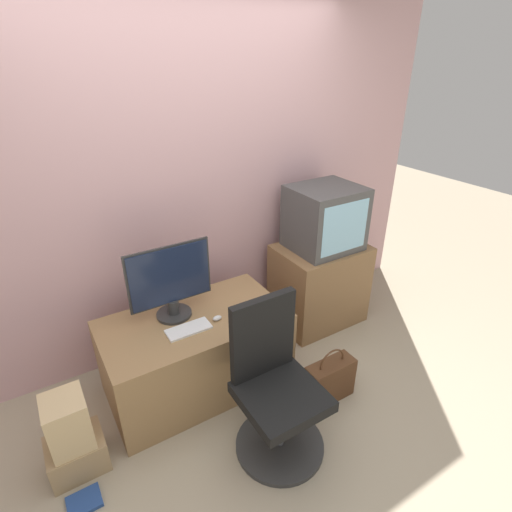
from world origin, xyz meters
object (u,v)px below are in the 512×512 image
book (84,502)px  main_monitor (170,282)px  mouse (217,318)px  crt_tv (325,218)px  office_chair (275,392)px  handbag (330,380)px  cardboard_box_lower (77,454)px  keyboard (189,329)px

book → main_monitor: bearing=36.6°
main_monitor → mouse: main_monitor is taller
main_monitor → crt_tv: 1.35m
book → mouse: bearing=20.7°
office_chair → handbag: office_chair is taller
main_monitor → office_chair: (0.30, -0.79, -0.44)m
office_chair → book: office_chair is taller
handbag → book: size_ratio=2.41×
main_monitor → crt_tv: bearing=3.1°
cardboard_box_lower → handbag: (1.57, -0.36, 0.05)m
cardboard_box_lower → handbag: size_ratio=0.74×
mouse → office_chair: (0.08, -0.58, -0.19)m
crt_tv → handbag: size_ratio=1.29×
office_chair → cardboard_box_lower: bearing=157.5°
crt_tv → office_chair: (-1.04, -0.86, -0.57)m
mouse → cardboard_box_lower: (-0.99, -0.14, -0.49)m
cardboard_box_lower → keyboard: bearing=10.2°
main_monitor → cardboard_box_lower: 1.11m
office_chair → mouse: bearing=97.4°
keyboard → handbag: 1.02m
keyboard → crt_tv: bearing=11.9°
main_monitor → keyboard: main_monitor is taller
mouse → cardboard_box_lower: mouse is taller
handbag → book: (-1.60, 0.11, -0.14)m
cardboard_box_lower → book: (-0.02, -0.24, -0.09)m
crt_tv → mouse: bearing=-166.0°
office_chair → handbag: 0.57m
crt_tv → office_chair: 1.47m
main_monitor → office_chair: main_monitor is taller
crt_tv → cardboard_box_lower: 2.31m
crt_tv → office_chair: crt_tv is taller
mouse → keyboard: bearing=179.6°
crt_tv → cardboard_box_lower: size_ratio=1.75×
crt_tv → main_monitor: bearing=-176.9°
cardboard_box_lower → book: bearing=-95.8°
mouse → crt_tv: bearing=14.0°
main_monitor → mouse: (0.22, -0.21, -0.24)m
main_monitor → office_chair: size_ratio=0.57×
keyboard → mouse: size_ratio=4.57×
main_monitor → handbag: 1.27m
cardboard_box_lower → book: cardboard_box_lower is taller
main_monitor → book: bearing=-143.4°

